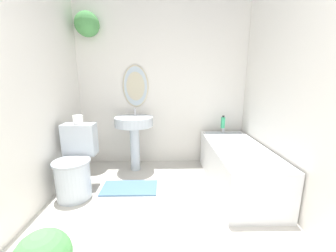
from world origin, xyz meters
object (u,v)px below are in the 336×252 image
toilet (75,166)px  bathtub (237,165)px  shampoo_bottle (223,122)px  pedestal_sink (134,128)px  toilet_paper_roll (78,120)px

toilet → bathtub: toilet is taller
toilet → shampoo_bottle: 2.07m
toilet → pedestal_sink: size_ratio=0.89×
pedestal_sink → toilet_paper_roll: (-0.58, -0.45, 0.21)m
toilet → pedestal_sink: 0.91m
pedestal_sink → toilet_paper_roll: bearing=-142.4°
pedestal_sink → bathtub: (1.31, -0.49, -0.35)m
pedestal_sink → bathtub: pedestal_sink is taller
bathtub → toilet_paper_roll: (-1.90, 0.04, 0.57)m
toilet → bathtub: bearing=4.7°
shampoo_bottle → toilet_paper_roll: 1.98m
toilet_paper_roll → toilet: bearing=-90.0°
toilet → toilet_paper_roll: size_ratio=7.17×
toilet_paper_roll → shampoo_bottle: bearing=17.5°
bathtub → pedestal_sink: bearing=159.6°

